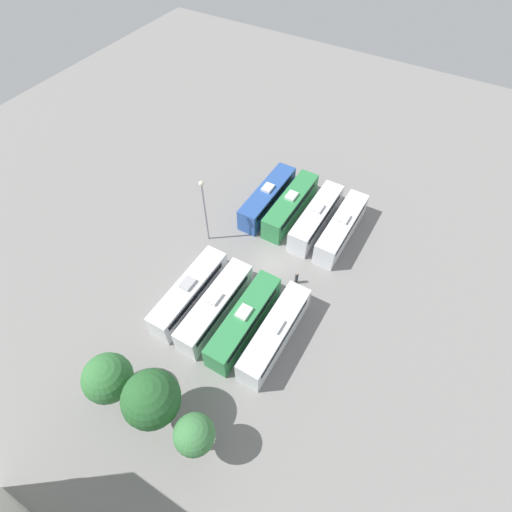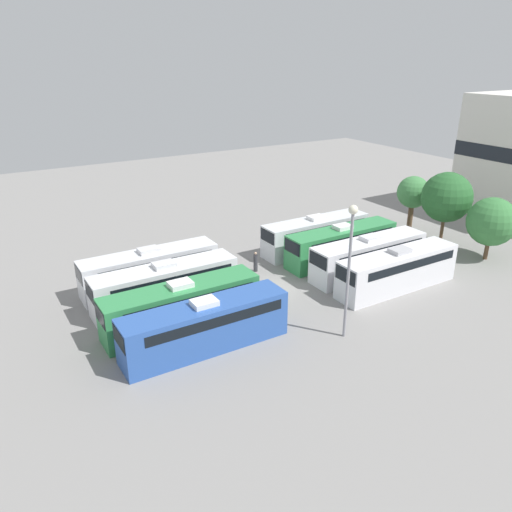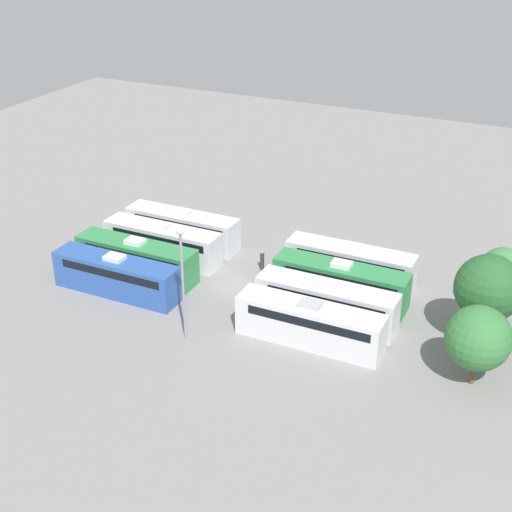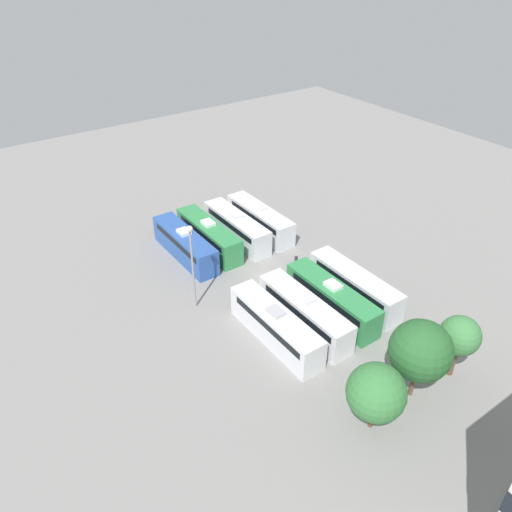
{
  "view_description": "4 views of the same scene",
  "coord_description": "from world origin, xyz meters",
  "px_view_note": "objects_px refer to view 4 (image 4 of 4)",
  "views": [
    {
      "loc": [
        -13.09,
        25.66,
        37.6
      ],
      "look_at": [
        0.93,
        1.77,
        3.03
      ],
      "focal_mm": 28.0,
      "sensor_mm": 36.0,
      "label": 1
    },
    {
      "loc": [
        30.74,
        -20.15,
        17.84
      ],
      "look_at": [
        -1.4,
        -0.66,
        2.56
      ],
      "focal_mm": 35.0,
      "sensor_mm": 36.0,
      "label": 2
    },
    {
      "loc": [
        46.91,
        24.25,
        30.02
      ],
      "look_at": [
        -0.32,
        1.77,
        3.17
      ],
      "focal_mm": 50.0,
      "sensor_mm": 36.0,
      "label": 3
    },
    {
      "loc": [
        26.35,
        35.94,
        31.66
      ],
      "look_at": [
        0.47,
        -0.96,
        2.31
      ],
      "focal_mm": 35.0,
      "sensor_mm": 36.0,
      "label": 4
    }
  ],
  "objects_px": {
    "tree_0": "(460,336)",
    "worker_person": "(296,262)",
    "bus_4": "(355,285)",
    "tree_2": "(376,393)",
    "bus_2": "(209,235)",
    "light_pole": "(192,255)",
    "bus_1": "(237,227)",
    "bus_3": "(185,244)",
    "bus_7": "(276,325)",
    "bus_0": "(260,219)",
    "tree_1": "(421,351)",
    "bus_5": "(332,298)",
    "bus_6": "(305,312)"
  },
  "relations": [
    {
      "from": "tree_0",
      "to": "worker_person",
      "type": "bearing_deg",
      "value": -87.9
    },
    {
      "from": "bus_4",
      "to": "tree_2",
      "type": "height_order",
      "value": "tree_2"
    },
    {
      "from": "tree_2",
      "to": "worker_person",
      "type": "bearing_deg",
      "value": -113.72
    },
    {
      "from": "bus_2",
      "to": "light_pole",
      "type": "bearing_deg",
      "value": 52.33
    },
    {
      "from": "bus_1",
      "to": "tree_0",
      "type": "relative_size",
      "value": 1.86
    },
    {
      "from": "bus_3",
      "to": "bus_7",
      "type": "xyz_separation_m",
      "value": [
        -0.03,
        17.2,
        0.0
      ]
    },
    {
      "from": "bus_1",
      "to": "worker_person",
      "type": "bearing_deg",
      "value": 101.91
    },
    {
      "from": "bus_7",
      "to": "worker_person",
      "type": "distance_m",
      "value": 12.05
    },
    {
      "from": "bus_4",
      "to": "tree_2",
      "type": "xyz_separation_m",
      "value": [
        10.11,
        12.19,
        1.93
      ]
    },
    {
      "from": "bus_0",
      "to": "tree_0",
      "type": "bearing_deg",
      "value": 88.44
    },
    {
      "from": "tree_2",
      "to": "bus_0",
      "type": "bearing_deg",
      "value": -109.53
    },
    {
      "from": "bus_0",
      "to": "tree_2",
      "type": "relative_size",
      "value": 1.89
    },
    {
      "from": "bus_0",
      "to": "tree_1",
      "type": "xyz_separation_m",
      "value": [
        5.31,
        28.58,
        3.11
      ]
    },
    {
      "from": "bus_2",
      "to": "bus_3",
      "type": "relative_size",
      "value": 1.0
    },
    {
      "from": "bus_1",
      "to": "light_pole",
      "type": "height_order",
      "value": "light_pole"
    },
    {
      "from": "bus_1",
      "to": "bus_4",
      "type": "xyz_separation_m",
      "value": [
        -3.29,
        16.75,
        0.0
      ]
    },
    {
      "from": "bus_0",
      "to": "bus_5",
      "type": "bearing_deg",
      "value": 78.23
    },
    {
      "from": "bus_4",
      "to": "bus_7",
      "type": "xyz_separation_m",
      "value": [
        10.29,
        0.38,
        0.0
      ]
    },
    {
      "from": "bus_1",
      "to": "tree_1",
      "type": "xyz_separation_m",
      "value": [
        1.87,
        28.63,
        3.11
      ]
    },
    {
      "from": "bus_4",
      "to": "light_pole",
      "type": "xyz_separation_m",
      "value": [
        13.85,
        -8.2,
        4.41
      ]
    },
    {
      "from": "bus_3",
      "to": "worker_person",
      "type": "xyz_separation_m",
      "value": [
        -8.94,
        9.15,
        -0.88
      ]
    },
    {
      "from": "worker_person",
      "to": "bus_1",
      "type": "bearing_deg",
      "value": -78.09
    },
    {
      "from": "bus_4",
      "to": "light_pole",
      "type": "bearing_deg",
      "value": -30.64
    },
    {
      "from": "worker_person",
      "to": "bus_6",
      "type": "bearing_deg",
      "value": 55.69
    },
    {
      "from": "bus_3",
      "to": "light_pole",
      "type": "xyz_separation_m",
      "value": [
        3.54,
        8.62,
        4.41
      ]
    },
    {
      "from": "bus_0",
      "to": "light_pole",
      "type": "xyz_separation_m",
      "value": [
        13.99,
        8.5,
        4.41
      ]
    },
    {
      "from": "bus_1",
      "to": "bus_4",
      "type": "height_order",
      "value": "same"
    },
    {
      "from": "bus_1",
      "to": "tree_2",
      "type": "height_order",
      "value": "tree_2"
    },
    {
      "from": "worker_person",
      "to": "bus_7",
      "type": "bearing_deg",
      "value": 42.12
    },
    {
      "from": "bus_1",
      "to": "light_pole",
      "type": "bearing_deg",
      "value": 39.0
    },
    {
      "from": "bus_6",
      "to": "light_pole",
      "type": "relative_size",
      "value": 1.2
    },
    {
      "from": "bus_3",
      "to": "bus_6",
      "type": "height_order",
      "value": "same"
    },
    {
      "from": "bus_6",
      "to": "tree_2",
      "type": "distance_m",
      "value": 12.34
    },
    {
      "from": "bus_3",
      "to": "bus_6",
      "type": "bearing_deg",
      "value": 101.17
    },
    {
      "from": "bus_6",
      "to": "worker_person",
      "type": "relative_size",
      "value": 6.13
    },
    {
      "from": "worker_person",
      "to": "tree_0",
      "type": "height_order",
      "value": "tree_0"
    },
    {
      "from": "tree_0",
      "to": "tree_1",
      "type": "bearing_deg",
      "value": -4.73
    },
    {
      "from": "bus_7",
      "to": "tree_1",
      "type": "relative_size",
      "value": 1.53
    },
    {
      "from": "bus_2",
      "to": "bus_7",
      "type": "distance_m",
      "value": 17.72
    },
    {
      "from": "bus_1",
      "to": "bus_6",
      "type": "relative_size",
      "value": 1.0
    },
    {
      "from": "bus_1",
      "to": "tree_1",
      "type": "height_order",
      "value": "tree_1"
    },
    {
      "from": "worker_person",
      "to": "bus_2",
      "type": "bearing_deg",
      "value": -58.88
    },
    {
      "from": "bus_1",
      "to": "worker_person",
      "type": "height_order",
      "value": "bus_1"
    },
    {
      "from": "tree_2",
      "to": "bus_1",
      "type": "bearing_deg",
      "value": -103.25
    },
    {
      "from": "bus_0",
      "to": "bus_2",
      "type": "height_order",
      "value": "same"
    },
    {
      "from": "bus_3",
      "to": "bus_4",
      "type": "xyz_separation_m",
      "value": [
        -10.31,
        16.83,
        0.0
      ]
    },
    {
      "from": "bus_7",
      "to": "tree_0",
      "type": "relative_size",
      "value": 1.86
    },
    {
      "from": "bus_5",
      "to": "bus_7",
      "type": "relative_size",
      "value": 1.0
    },
    {
      "from": "tree_0",
      "to": "bus_5",
      "type": "bearing_deg",
      "value": -76.94
    },
    {
      "from": "worker_person",
      "to": "light_pole",
      "type": "bearing_deg",
      "value": -2.4
    }
  ]
}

